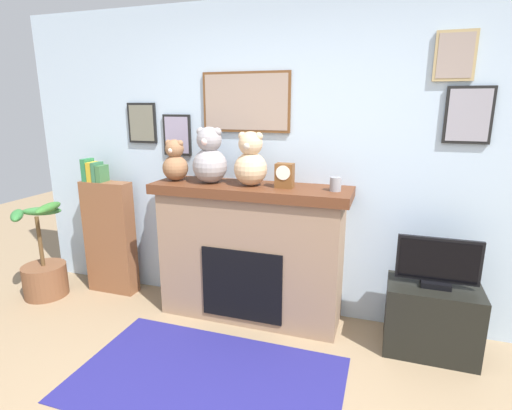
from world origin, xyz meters
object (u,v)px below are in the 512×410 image
tv_stand (431,319)px  mantel_clock (285,176)px  television (438,264)px  fireplace (250,252)px  teddy_bear_cream (175,162)px  teddy_bear_grey (210,158)px  potted_plant (44,270)px  teddy_bear_tan (251,162)px  candle_jar (336,184)px  bookshelf (109,234)px

tv_stand → mantel_clock: size_ratio=3.37×
television → fireplace: bearing=176.9°
fireplace → teddy_bear_cream: (-0.66, -0.02, 0.73)m
mantel_clock → teddy_bear_grey: size_ratio=0.42×
television → teddy_bear_grey: bearing=178.1°
mantel_clock → teddy_bear_cream: 0.96m
potted_plant → mantel_clock: size_ratio=4.79×
television → teddy_bear_tan: 1.57m
fireplace → candle_jar: bearing=-1.5°
fireplace → potted_plant: size_ratio=1.78×
potted_plant → teddy_bear_cream: (1.32, 0.25, 1.05)m
bookshelf → mantel_clock: size_ratio=6.82×
television → teddy_bear_cream: bearing=178.4°
candle_jar → teddy_bear_tan: teddy_bear_tan is taller
potted_plant → teddy_bear_tan: bearing=7.2°
candle_jar → teddy_bear_grey: teddy_bear_grey is taller
fireplace → candle_jar: candle_jar is taller
candle_jar → bookshelf: bearing=178.9°
fireplace → television: 1.44m
teddy_bear_cream → teddy_bear_tan: bearing=-0.0°
teddy_bear_tan → tv_stand: bearing=-2.4°
potted_plant → teddy_bear_grey: size_ratio=1.99×
potted_plant → television: bearing=3.2°
bookshelf → television: 2.88m
mantel_clock → teddy_bear_grey: (-0.63, 0.00, 0.11)m
potted_plant → tv_stand: size_ratio=1.42×
tv_stand → teddy_bear_cream: size_ratio=1.84×
bookshelf → potted_plant: bearing=-151.6°
potted_plant → teddy_bear_grey: bearing=8.8°
mantel_clock → teddy_bear_cream: bearing=179.9°
teddy_bear_grey → candle_jar: bearing=0.0°
television → teddy_bear_grey: (-1.77, 0.06, 0.67)m
teddy_bear_tan → bookshelf: bearing=178.4°
bookshelf → potted_plant: bookshelf is taller
fireplace → bookshelf: (-1.44, 0.02, -0.01)m
television → teddy_bear_cream: 2.19m
television → candle_jar: bearing=175.4°
fireplace → bookshelf: size_ratio=1.25×
teddy_bear_cream → teddy_bear_tan: 0.68m
candle_jar → fireplace: bearing=178.5°
potted_plant → candle_jar: (2.67, 0.25, 0.95)m
bookshelf → teddy_bear_cream: bearing=-3.1°
tv_stand → teddy_bear_tan: (-1.42, 0.06, 1.09)m
mantel_clock → teddy_bear_cream: (-0.95, 0.00, 0.06)m
bookshelf → fireplace: bearing=-0.9°
fireplace → teddy_bear_tan: bearing=-62.9°
teddy_bear_grey → television: bearing=-1.9°
mantel_clock → candle_jar: bearing=0.2°
fireplace → teddy_bear_tan: teddy_bear_tan is taller
mantel_clock → teddy_bear_cream: size_ratio=0.55×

